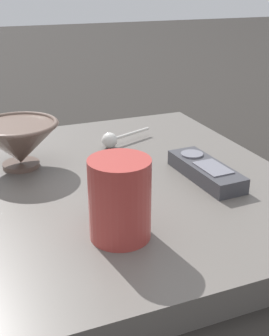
# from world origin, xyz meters

# --- Properties ---
(ground_plane) EXTENTS (6.00, 6.00, 0.00)m
(ground_plane) POSITION_xyz_m (0.00, 0.00, 0.00)
(ground_plane) COLOR black
(table) EXTENTS (0.61, 0.53, 0.04)m
(table) POSITION_xyz_m (0.00, 0.00, 0.02)
(table) COLOR #5B5651
(table) RESTS_ON ground
(cereal_bowl) EXTENTS (0.14, 0.14, 0.08)m
(cereal_bowl) POSITION_xyz_m (-0.11, -0.14, 0.09)
(cereal_bowl) COLOR brown
(cereal_bowl) RESTS_ON table
(coffee_mug) EXTENTS (0.11, 0.08, 0.10)m
(coffee_mug) POSITION_xyz_m (0.16, -0.06, 0.09)
(coffee_mug) COLOR #A53833
(coffee_mug) RESTS_ON table
(teaspoon) EXTENTS (0.06, 0.11, 0.03)m
(teaspoon) POSITION_xyz_m (-0.14, 0.03, 0.06)
(teaspoon) COLOR silver
(teaspoon) RESTS_ON table
(tv_remote_near) EXTENTS (0.16, 0.06, 0.03)m
(tv_remote_near) POSITION_xyz_m (0.05, 0.13, 0.05)
(tv_remote_near) COLOR #38383D
(tv_remote_near) RESTS_ON table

